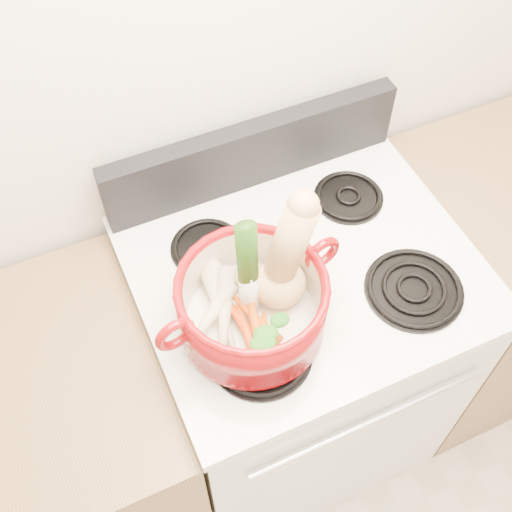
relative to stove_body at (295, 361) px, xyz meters
name	(u,v)px	position (x,y,z in m)	size (l,w,h in m)	color
wall_back	(243,53)	(0.00, 0.35, 0.84)	(3.50, 0.02, 2.60)	white
stove_body	(295,361)	(0.00, 0.00, 0.00)	(0.76, 0.65, 0.92)	silver
cooktop	(306,270)	(0.00, 0.00, 0.47)	(0.78, 0.67, 0.03)	white
control_backsplash	(253,154)	(0.00, 0.30, 0.58)	(0.76, 0.05, 0.18)	black
oven_handle	(370,422)	(0.00, -0.34, 0.32)	(0.02, 0.02, 0.60)	silver
burner_front_left	(260,351)	(-0.19, -0.16, 0.50)	(0.22, 0.22, 0.02)	black
burner_front_right	(414,288)	(0.19, -0.16, 0.50)	(0.22, 0.22, 0.02)	black
burner_back_left	(207,247)	(-0.19, 0.14, 0.50)	(0.17, 0.17, 0.02)	black
burner_back_right	(349,196)	(0.19, 0.14, 0.50)	(0.17, 0.17, 0.02)	black
dutch_oven	(252,305)	(-0.18, -0.10, 0.58)	(0.31, 0.31, 0.15)	maroon
pot_handle_left	(175,334)	(-0.35, -0.12, 0.64)	(0.09, 0.09, 0.02)	maroon
pot_handle_right	(322,253)	(-0.01, -0.07, 0.64)	(0.09, 0.09, 0.02)	maroon
squash	(281,258)	(-0.11, -0.08, 0.68)	(0.12, 0.12, 0.29)	tan
leek	(248,271)	(-0.18, -0.08, 0.68)	(0.04, 0.04, 0.28)	silver
ginger	(245,276)	(-0.16, -0.01, 0.56)	(0.07, 0.05, 0.04)	tan
parsnip_0	(221,310)	(-0.24, -0.07, 0.56)	(0.04, 0.04, 0.22)	beige
parsnip_1	(224,316)	(-0.24, -0.09, 0.57)	(0.04, 0.04, 0.21)	beige
parsnip_2	(229,289)	(-0.21, -0.04, 0.58)	(0.05, 0.05, 0.21)	#EFE5C3
parsnip_3	(208,319)	(-0.27, -0.09, 0.58)	(0.04, 0.04, 0.18)	beige
carrot_0	(243,326)	(-0.21, -0.12, 0.56)	(0.03, 0.03, 0.17)	#C03609
carrot_1	(248,336)	(-0.21, -0.15, 0.57)	(0.03, 0.03, 0.14)	#CC470A
carrot_2	(253,317)	(-0.19, -0.11, 0.57)	(0.03, 0.03, 0.16)	#BF3D09
carrot_3	(266,341)	(-0.19, -0.18, 0.57)	(0.03, 0.03, 0.13)	#D8660A
carrot_4	(254,319)	(-0.19, -0.13, 0.58)	(0.03, 0.03, 0.16)	#BC4909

